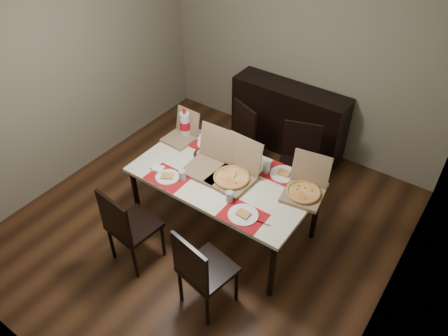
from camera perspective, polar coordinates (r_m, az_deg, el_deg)
The scene contains 20 objects.
ground at distance 4.87m, azimuth -2.33°, elevation -7.55°, with size 3.80×4.00×0.02m, color #452815.
room_walls at distance 4.09m, azimuth 0.77°, elevation 13.11°, with size 3.84×4.02×2.62m.
sideboard at distance 5.75m, azimuth 8.37°, elevation 6.41°, with size 1.50×0.40×0.90m, color black.
dining_table at distance 4.36m, azimuth 0.00°, elevation -1.69°, with size 1.80×1.00×0.75m.
chair_near_left at distance 4.26m, azimuth -12.50°, elevation -7.35°, with size 0.46×0.46×0.93m.
chair_near_right at distance 3.83m, azimuth -2.97°, elevation -13.13°, with size 0.49×0.49×0.93m.
chair_far_left at distance 5.22m, azimuth 1.60°, elevation 3.83°, with size 0.55×0.55×0.93m.
chair_far_right at distance 4.96m, azimuth 9.69°, elevation 1.07°, with size 0.54×0.54×0.93m.
setting_near_left at distance 4.31m, azimuth -7.05°, elevation -1.02°, with size 0.45×0.30×0.11m.
setting_near_right at distance 3.94m, azimuth 2.05°, elevation -5.54°, with size 0.51×0.30×0.11m.
setting_far_left at distance 4.69m, azimuth -1.85°, elevation 3.15°, with size 0.46×0.30×0.11m.
setting_far_right at distance 4.35m, azimuth 7.25°, elevation -0.61°, with size 0.44×0.30×0.11m.
napkin_loose at distance 4.19m, azimuth 0.60°, elevation -2.35°, with size 0.12×0.11×0.02m, color white.
pizza_box_center at distance 4.23m, azimuth 1.27°, elevation -0.95°, with size 0.42×0.46×0.40m.
pizza_box_right at distance 4.15m, azimuth 10.47°, elevation -2.78°, with size 0.42×0.45×0.36m.
pizza_box_left at distance 4.80m, azimuth -5.55°, elevation 4.41°, with size 0.32×0.35×0.31m.
pizza_box_extra at distance 4.37m, azimuth -1.99°, elevation 0.61°, with size 0.41×0.45×0.40m.
faina_plate at distance 4.57m, azimuth -2.42°, elevation 1.82°, with size 0.26×0.26×0.03m.
dip_bowl at distance 4.41m, azimuth 2.94°, elevation 0.23°, with size 0.13×0.13×0.03m, color white.
soda_bottle at distance 4.80m, azimuth -5.10°, elevation 5.69°, with size 0.11×0.11×0.34m.
Camera 1 is at (2.07, -2.59, 3.56)m, focal length 35.00 mm.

